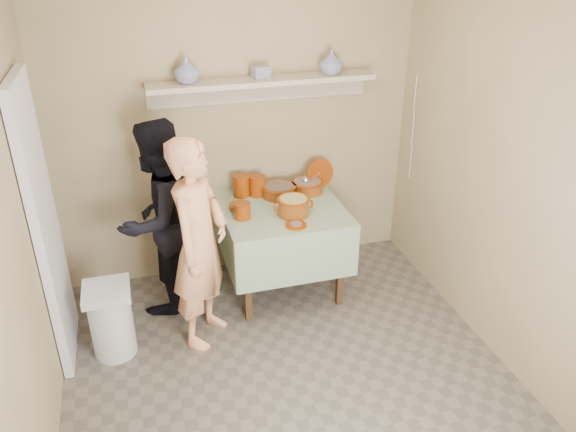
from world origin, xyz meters
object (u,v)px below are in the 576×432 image
object	(u,v)px
person_helper	(160,219)
trash_bin	(111,320)
serving_table	(282,220)
cazuela_rice	(294,205)
person_cook	(200,244)

from	to	relation	value
person_helper	trash_bin	distance (m)	0.83
serving_table	cazuela_rice	size ratio (longest dim) A/B	2.95
serving_table	trash_bin	distance (m)	1.52
serving_table	cazuela_rice	world-z (taller)	cazuela_rice
serving_table	trash_bin	size ratio (longest dim) A/B	1.74
person_cook	serving_table	bearing A→B (deg)	-24.30
person_cook	person_helper	size ratio (longest dim) A/B	1.01
cazuela_rice	trash_bin	xyz separation A→B (m)	(-1.44, -0.32, -0.56)
person_cook	person_helper	xyz separation A→B (m)	(-0.24, 0.49, -0.01)
serving_table	person_cook	bearing A→B (deg)	-147.09
serving_table	trash_bin	xyz separation A→B (m)	(-1.39, -0.49, -0.36)
cazuela_rice	trash_bin	bearing A→B (deg)	-167.48
cazuela_rice	serving_table	bearing A→B (deg)	106.39
person_helper	serving_table	xyz separation A→B (m)	(0.96, -0.02, -0.14)
person_helper	cazuela_rice	xyz separation A→B (m)	(1.01, -0.19, 0.07)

